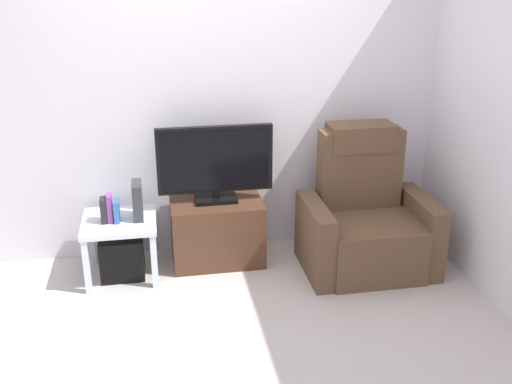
# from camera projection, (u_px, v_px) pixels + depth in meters

# --- Properties ---
(ground_plane) EXTENTS (6.40, 6.40, 0.00)m
(ground_plane) POSITION_uv_depth(u_px,v_px,m) (228.00, 318.00, 4.02)
(ground_plane) COLOR #BCB2AD
(wall_back) EXTENTS (6.40, 0.06, 2.60)m
(wall_back) POSITION_uv_depth(u_px,v_px,m) (206.00, 92.00, 4.58)
(wall_back) COLOR silver
(wall_back) RESTS_ON ground
(tv_stand) EXTENTS (0.71, 0.45, 0.50)m
(tv_stand) POSITION_uv_depth(u_px,v_px,m) (217.00, 231.00, 4.70)
(tv_stand) COLOR #4C2D1E
(tv_stand) RESTS_ON ground
(television) EXTENTS (0.88, 0.20, 0.60)m
(television) POSITION_uv_depth(u_px,v_px,m) (215.00, 162.00, 4.51)
(television) COLOR black
(television) RESTS_ON tv_stand
(recliner_armchair) EXTENTS (0.98, 0.78, 1.08)m
(recliner_armchair) POSITION_uv_depth(u_px,v_px,m) (365.00, 220.00, 4.61)
(recliner_armchair) COLOR brown
(recliner_armchair) RESTS_ON ground
(side_table) EXTENTS (0.54, 0.54, 0.45)m
(side_table) POSITION_uv_depth(u_px,v_px,m) (120.00, 228.00, 4.44)
(side_table) COLOR silver
(side_table) RESTS_ON ground
(subwoofer_box) EXTENTS (0.32, 0.32, 0.32)m
(subwoofer_box) POSITION_uv_depth(u_px,v_px,m) (122.00, 255.00, 4.53)
(subwoofer_box) COLOR black
(subwoofer_box) RESTS_ON ground
(book_leftmost) EXTENTS (0.05, 0.10, 0.19)m
(book_leftmost) POSITION_uv_depth(u_px,v_px,m) (104.00, 210.00, 4.35)
(book_leftmost) COLOR #262626
(book_leftmost) RESTS_ON side_table
(book_middle) EXTENTS (0.04, 0.10, 0.21)m
(book_middle) POSITION_uv_depth(u_px,v_px,m) (110.00, 208.00, 4.35)
(book_middle) COLOR purple
(book_middle) RESTS_ON side_table
(book_rightmost) EXTENTS (0.04, 0.13, 0.17)m
(book_rightmost) POSITION_uv_depth(u_px,v_px,m) (117.00, 210.00, 4.37)
(book_rightmost) COLOR #3366B2
(book_rightmost) RESTS_ON side_table
(game_console) EXTENTS (0.07, 0.20, 0.28)m
(game_console) POSITION_uv_depth(u_px,v_px,m) (138.00, 200.00, 4.40)
(game_console) COLOR #333338
(game_console) RESTS_ON side_table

